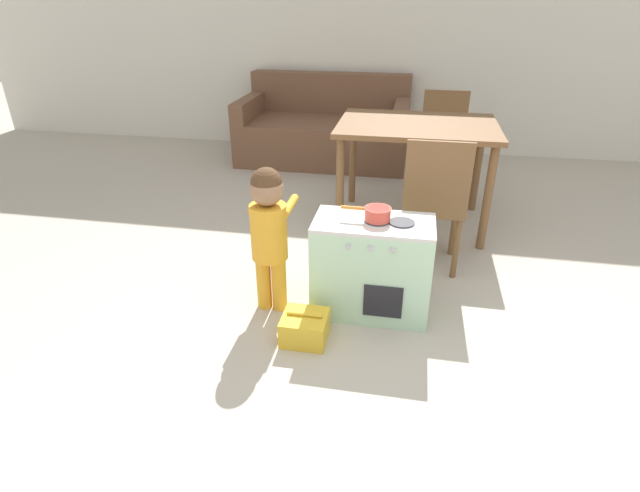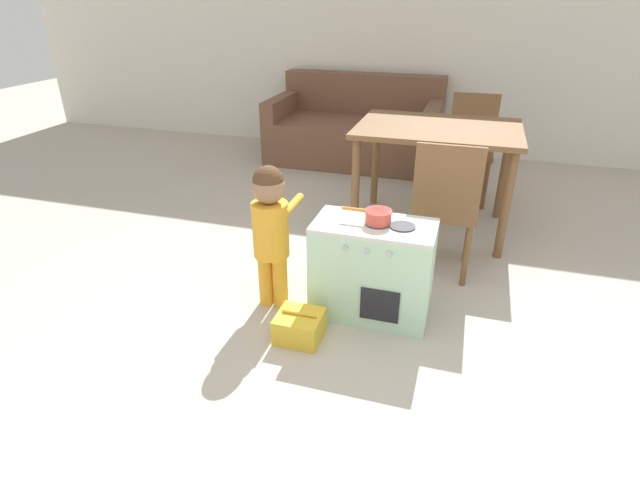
{
  "view_description": "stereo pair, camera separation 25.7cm",
  "coord_description": "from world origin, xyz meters",
  "px_view_note": "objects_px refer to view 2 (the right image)",
  "views": [
    {
      "loc": [
        0.01,
        -1.47,
        1.57
      ],
      "look_at": [
        -0.41,
        0.78,
        0.4
      ],
      "focal_mm": 28.0,
      "sensor_mm": 36.0,
      "label": 1
    },
    {
      "loc": [
        0.26,
        -1.41,
        1.57
      ],
      "look_at": [
        -0.41,
        0.78,
        0.4
      ],
      "focal_mm": 28.0,
      "sensor_mm": 36.0,
      "label": 2
    }
  ],
  "objects_px": {
    "play_kitchen": "(372,270)",
    "toy_pot": "(378,216)",
    "child_figure": "(270,221)",
    "dining_chair_far": "(470,146)",
    "dining_chair_near": "(445,207)",
    "couch": "(356,131)",
    "dining_table": "(437,141)",
    "toy_basket": "(299,326)"
  },
  "relations": [
    {
      "from": "toy_pot",
      "to": "child_figure",
      "type": "distance_m",
      "value": 0.56
    },
    {
      "from": "dining_chair_far",
      "to": "couch",
      "type": "bearing_deg",
      "value": -35.28
    },
    {
      "from": "play_kitchen",
      "to": "toy_pot",
      "type": "height_order",
      "value": "toy_pot"
    },
    {
      "from": "child_figure",
      "to": "dining_chair_far",
      "type": "bearing_deg",
      "value": 64.81
    },
    {
      "from": "toy_basket",
      "to": "couch",
      "type": "xyz_separation_m",
      "value": [
        -0.44,
        3.06,
        0.22
      ]
    },
    {
      "from": "play_kitchen",
      "to": "dining_chair_near",
      "type": "xyz_separation_m",
      "value": [
        0.31,
        0.53,
        0.18
      ]
    },
    {
      "from": "child_figure",
      "to": "dining_chair_near",
      "type": "distance_m",
      "value": 1.04
    },
    {
      "from": "play_kitchen",
      "to": "dining_table",
      "type": "relative_size",
      "value": 0.56
    },
    {
      "from": "toy_basket",
      "to": "child_figure",
      "type": "bearing_deg",
      "value": 133.3
    },
    {
      "from": "dining_chair_near",
      "to": "dining_table",
      "type": "bearing_deg",
      "value": 100.65
    },
    {
      "from": "dining_table",
      "to": "couch",
      "type": "distance_m",
      "value": 1.8
    },
    {
      "from": "dining_chair_near",
      "to": "couch",
      "type": "relative_size",
      "value": 0.5
    },
    {
      "from": "play_kitchen",
      "to": "dining_chair_far",
      "type": "distance_m",
      "value": 1.98
    },
    {
      "from": "play_kitchen",
      "to": "dining_chair_far",
      "type": "height_order",
      "value": "dining_chair_far"
    },
    {
      "from": "toy_pot",
      "to": "child_figure",
      "type": "bearing_deg",
      "value": -172.38
    },
    {
      "from": "toy_pot",
      "to": "couch",
      "type": "relative_size",
      "value": 0.15
    },
    {
      "from": "dining_table",
      "to": "play_kitchen",
      "type": "bearing_deg",
      "value": -98.44
    },
    {
      "from": "toy_pot",
      "to": "dining_table",
      "type": "height_order",
      "value": "dining_table"
    },
    {
      "from": "play_kitchen",
      "to": "toy_pot",
      "type": "bearing_deg",
      "value": 2.44
    },
    {
      "from": "dining_chair_near",
      "to": "toy_basket",
      "type": "bearing_deg",
      "value": -125.32
    },
    {
      "from": "child_figure",
      "to": "play_kitchen",
      "type": "bearing_deg",
      "value": 7.73
    },
    {
      "from": "toy_basket",
      "to": "play_kitchen",
      "type": "bearing_deg",
      "value": 47.77
    },
    {
      "from": "toy_pot",
      "to": "dining_table",
      "type": "bearing_deg",
      "value": 82.08
    },
    {
      "from": "play_kitchen",
      "to": "dining_table",
      "type": "distance_m",
      "value": 1.3
    },
    {
      "from": "toy_basket",
      "to": "dining_chair_far",
      "type": "height_order",
      "value": "dining_chair_far"
    },
    {
      "from": "play_kitchen",
      "to": "toy_basket",
      "type": "relative_size",
      "value": 2.75
    },
    {
      "from": "dining_table",
      "to": "dining_chair_near",
      "type": "distance_m",
      "value": 0.74
    },
    {
      "from": "play_kitchen",
      "to": "dining_table",
      "type": "xyz_separation_m",
      "value": [
        0.18,
        1.23,
        0.38
      ]
    },
    {
      "from": "child_figure",
      "to": "toy_basket",
      "type": "height_order",
      "value": "child_figure"
    },
    {
      "from": "play_kitchen",
      "to": "dining_chair_far",
      "type": "bearing_deg",
      "value": 78.13
    },
    {
      "from": "toy_pot",
      "to": "dining_chair_far",
      "type": "bearing_deg",
      "value": 78.45
    },
    {
      "from": "toy_pot",
      "to": "toy_basket",
      "type": "relative_size",
      "value": 1.13
    },
    {
      "from": "dining_table",
      "to": "dining_chair_far",
      "type": "distance_m",
      "value": 0.76
    },
    {
      "from": "child_figure",
      "to": "couch",
      "type": "relative_size",
      "value": 0.48
    },
    {
      "from": "dining_chair_near",
      "to": "dining_chair_far",
      "type": "relative_size",
      "value": 1.0
    },
    {
      "from": "dining_table",
      "to": "toy_pot",
      "type": "bearing_deg",
      "value": -97.92
    },
    {
      "from": "toy_basket",
      "to": "couch",
      "type": "distance_m",
      "value": 3.1
    },
    {
      "from": "dining_table",
      "to": "toy_basket",
      "type": "bearing_deg",
      "value": -107.1
    },
    {
      "from": "couch",
      "to": "child_figure",
      "type": "bearing_deg",
      "value": -85.84
    },
    {
      "from": "dining_chair_far",
      "to": "couch",
      "type": "distance_m",
      "value": 1.41
    },
    {
      "from": "dining_chair_far",
      "to": "couch",
      "type": "height_order",
      "value": "dining_chair_far"
    },
    {
      "from": "couch",
      "to": "dining_chair_far",
      "type": "bearing_deg",
      "value": -35.28
    }
  ]
}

